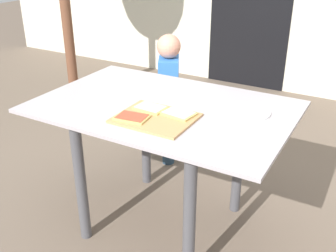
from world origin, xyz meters
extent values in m
plane|color=#6B5B4D|center=(0.00, 0.00, 0.00)|extent=(16.00, 16.00, 0.00)
cube|color=#AFA6AB|center=(0.00, 0.00, 0.76)|extent=(1.34, 0.88, 0.02)
cylinder|color=#4C4C51|center=(-0.33, -0.33, 0.38)|extent=(0.06, 0.06, 0.75)
cylinder|color=#4C4C51|center=(0.33, -0.33, 0.38)|extent=(0.06, 0.06, 0.75)
cylinder|color=#4C4C51|center=(-0.33, 0.33, 0.38)|extent=(0.06, 0.06, 0.75)
cylinder|color=#4C4C51|center=(0.33, 0.33, 0.38)|extent=(0.06, 0.06, 0.75)
cube|color=tan|center=(0.06, -0.17, 0.78)|extent=(0.37, 0.31, 0.01)
cube|color=tan|center=(0.14, -0.10, 0.79)|extent=(0.17, 0.13, 0.01)
cube|color=beige|center=(0.14, -0.10, 0.80)|extent=(0.15, 0.12, 0.00)
cube|color=tan|center=(-0.02, -0.10, 0.79)|extent=(0.16, 0.12, 0.01)
cube|color=beige|center=(-0.02, -0.10, 0.80)|extent=(0.15, 0.11, 0.00)
cube|color=tan|center=(-0.03, -0.25, 0.79)|extent=(0.17, 0.13, 0.01)
cube|color=#C0452D|center=(-0.03, -0.25, 0.80)|extent=(0.15, 0.11, 0.00)
cylinder|color=white|center=(0.42, 0.12, 0.78)|extent=(0.23, 0.23, 0.01)
cylinder|color=#23394C|center=(-0.39, 0.76, 0.24)|extent=(0.09, 0.09, 0.47)
cylinder|color=#23394C|center=(-0.32, 0.63, 0.24)|extent=(0.09, 0.09, 0.47)
cube|color=blue|center=(-0.36, 0.69, 0.64)|extent=(0.23, 0.28, 0.34)
sphere|color=#E39476|center=(-0.36, 0.69, 0.89)|extent=(0.17, 0.17, 0.17)
cylinder|color=brown|center=(-1.86, 1.32, 0.80)|extent=(0.10, 0.10, 1.60)
camera|label=1|loc=(0.98, -1.68, 1.58)|focal=42.67mm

